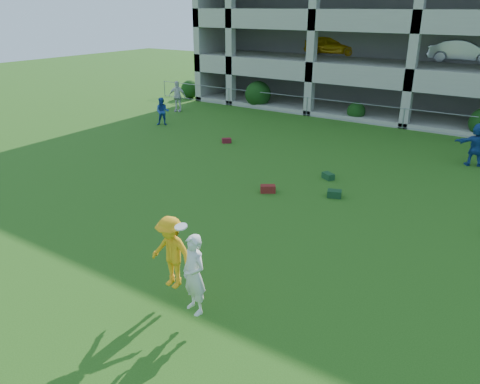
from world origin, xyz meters
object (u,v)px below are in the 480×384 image
Objects in this scene: bystander_a at (162,112)px; parking_garage at (452,13)px; bystander_d at (477,145)px; frisbee_contest at (177,258)px; bystander_b at (177,96)px.

bystander_a is 20.24m from parking_garage.
bystander_d is (16.28, 2.07, 0.14)m from bystander_a.
frisbee_contest is at bearing -79.21° from bystander_a.
parking_garage is (-4.46, 13.51, 5.08)m from bystander_d.
parking_garage is at bearing 91.33° from frisbee_contest.
bystander_b is at bearing -23.57° from bystander_d.
bystander_d is 15.10m from parking_garage.
bystander_a is at bearing 133.95° from frisbee_contest.
bystander_b is at bearing 85.14° from bystander_a.
bystander_b reaches higher than bystander_d.
parking_garage is at bearing 19.64° from bystander_a.
parking_garage is at bearing 22.42° from bystander_b.
parking_garage reaches higher than bystander_b.
frisbee_contest is at bearing -68.20° from bystander_b.
frisbee_contest is 28.92m from parking_garage.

